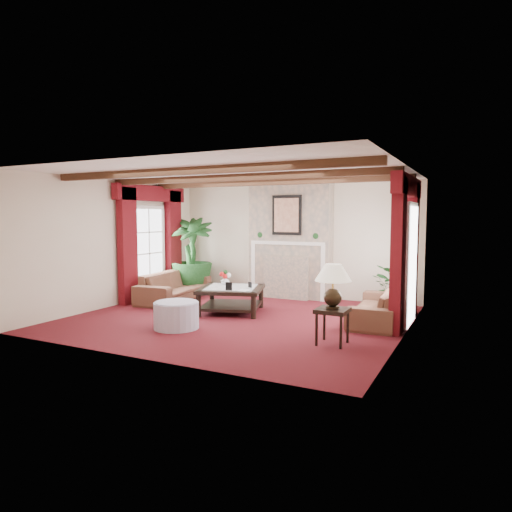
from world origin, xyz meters
The scene contains 23 objects.
floor centered at (0.00, 0.00, 0.00)m, with size 6.00×6.00×0.00m, color #400B0F.
ceiling centered at (0.00, 0.00, 2.70)m, with size 6.00×6.00×0.00m, color white.
back_wall centered at (0.00, 2.75, 1.35)m, with size 6.00×0.02×2.70m, color beige.
left_wall centered at (-3.00, 0.00, 1.35)m, with size 0.02×5.50×2.70m, color beige.
right_wall centered at (3.00, 0.00, 1.35)m, with size 0.02×5.50×2.70m, color beige.
ceiling_beams centered at (0.00, 0.00, 2.64)m, with size 6.00×3.00×0.12m, color #321A0F, non-canonical shape.
fireplace centered at (0.00, 2.55, 2.70)m, with size 2.00×0.52×2.70m, color tan, non-canonical shape.
french_door_left centered at (-2.97, 1.00, 2.13)m, with size 0.10×1.10×2.16m, color white, non-canonical shape.
french_door_right centered at (2.97, 1.00, 2.13)m, with size 0.10×1.10×2.16m, color white, non-canonical shape.
curtains_left centered at (-2.86, 1.00, 2.55)m, with size 0.20×2.40×2.55m, color #46090D, non-canonical shape.
curtains_right centered at (2.86, 1.00, 2.55)m, with size 0.20×2.40×2.55m, color #46090D, non-canonical shape.
sofa_left centered at (-2.25, 1.04, 0.43)m, with size 0.90×2.25×0.86m, color #370F15.
sofa_right centered at (2.40, 0.89, 0.39)m, with size 0.71×2.05×0.79m, color #370F15.
potted_palm centered at (-2.44, 1.99, 0.53)m, with size 1.76×2.17×1.06m, color black.
small_plant centered at (2.51, 1.99, 0.37)m, with size 1.26×1.24×0.73m, color black.
coffee_table centered at (-0.40, 0.43, 0.25)m, with size 1.22×1.22×0.50m, color black, non-canonical shape.
side_table centered at (2.11, -0.91, 0.27)m, with size 0.46×0.46×0.55m, color black, non-canonical shape.
ottoman centered at (-0.59, -1.16, 0.23)m, with size 0.77×0.77×0.45m, color #A9A4BA.
table_lamp centered at (2.11, -0.91, 0.89)m, with size 0.54×0.54×0.69m, color black, non-canonical shape.
flower_vase centered at (-0.69, 0.68, 0.59)m, with size 0.21×0.21×0.17m, color silver.
book centered at (-0.06, 0.12, 0.63)m, with size 0.19×0.03×0.26m, color black.
photo_frame_a centered at (-0.23, 0.04, 0.58)m, with size 0.13×0.02×0.17m, color black, non-canonical shape.
photo_frame_b centered at (-0.03, 0.53, 0.56)m, with size 0.09×0.02×0.12m, color black, non-canonical shape.
Camera 1 is at (4.08, -7.45, 1.93)m, focal length 32.00 mm.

